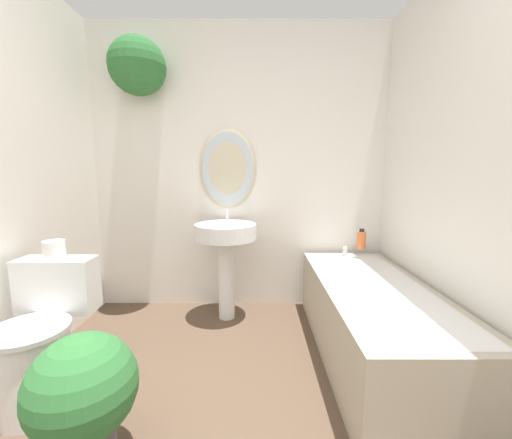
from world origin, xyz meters
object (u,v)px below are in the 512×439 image
(pedestal_sink, at_px, (224,245))
(potted_plant, at_px, (82,394))
(toilet_paper_roll, at_px, (52,250))
(bathtub, at_px, (372,319))
(toilet, at_px, (38,344))
(shampoo_bottle, at_px, (360,240))

(pedestal_sink, height_order, potted_plant, pedestal_sink)
(pedestal_sink, xyz_separation_m, toilet_paper_roll, (-0.87, -0.75, 0.15))
(pedestal_sink, relative_size, toilet_paper_roll, 8.00)
(bathtub, distance_m, toilet_paper_roll, 1.94)
(pedestal_sink, xyz_separation_m, potted_plant, (-0.44, -1.32, -0.28))
(toilet, bearing_deg, shampoo_bottle, 26.85)
(pedestal_sink, bearing_deg, potted_plant, -108.25)
(shampoo_bottle, bearing_deg, bathtub, -100.05)
(pedestal_sink, height_order, shampoo_bottle, pedestal_sink)
(potted_plant, bearing_deg, toilet_paper_roll, 127.42)
(bathtub, bearing_deg, toilet_paper_roll, -173.92)
(pedestal_sink, distance_m, toilet_paper_roll, 1.16)
(potted_plant, distance_m, toilet_paper_roll, 0.84)
(bathtub, xyz_separation_m, toilet_paper_roll, (-1.86, -0.20, 0.51))
(toilet, xyz_separation_m, potted_plant, (0.44, -0.39, 0.01))
(toilet, relative_size, pedestal_sink, 0.81)
(toilet_paper_roll, bearing_deg, pedestal_sink, 40.78)
(toilet, distance_m, pedestal_sink, 1.31)
(toilet, height_order, bathtub, toilet)
(toilet, bearing_deg, bathtub, 11.56)
(potted_plant, xyz_separation_m, toilet_paper_roll, (-0.44, 0.57, 0.43))
(bathtub, bearing_deg, toilet, -168.44)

